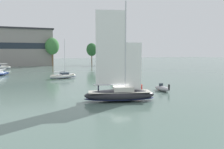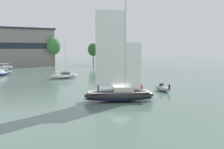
{
  "view_description": "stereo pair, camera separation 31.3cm",
  "coord_description": "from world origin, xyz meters",
  "px_view_note": "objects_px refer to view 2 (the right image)",
  "views": [
    {
      "loc": [
        -12.27,
        -28.22,
        7.1
      ],
      "look_at": [
        0.0,
        3.0,
        3.54
      ],
      "focal_mm": 35.0,
      "sensor_mm": 36.0,
      "label": 1
    },
    {
      "loc": [
        -11.98,
        -28.33,
        7.1
      ],
      "look_at": [
        0.0,
        3.0,
        3.54
      ],
      "focal_mm": 35.0,
      "sensor_mm": 36.0,
      "label": 2
    }
  ],
  "objects_px": {
    "sailboat_main": "(120,93)",
    "sailboat_moored_mid_channel": "(64,76)",
    "sailboat_moored_near_marina": "(1,73)",
    "motor_tender": "(163,89)",
    "tree_shore_left": "(54,46)",
    "tree_shore_right": "(93,50)",
    "tree_shore_center": "(119,44)",
    "sailboat_moored_far_slip": "(131,69)",
    "channel_buoy": "(139,85)",
    "sailboat_moored_outer_mooring": "(0,67)"
  },
  "relations": [
    {
      "from": "sailboat_moored_far_slip",
      "to": "sailboat_moored_near_marina",
      "type": "bearing_deg",
      "value": -178.02
    },
    {
      "from": "sailboat_moored_outer_mooring",
      "to": "channel_buoy",
      "type": "height_order",
      "value": "sailboat_moored_outer_mooring"
    },
    {
      "from": "tree_shore_right",
      "to": "sailboat_main",
      "type": "relative_size",
      "value": 0.81
    },
    {
      "from": "sailboat_moored_near_marina",
      "to": "motor_tender",
      "type": "bearing_deg",
      "value": -52.17
    },
    {
      "from": "sailboat_moored_near_marina",
      "to": "channel_buoy",
      "type": "bearing_deg",
      "value": -53.12
    },
    {
      "from": "sailboat_moored_mid_channel",
      "to": "channel_buoy",
      "type": "relative_size",
      "value": 4.69
    },
    {
      "from": "tree_shore_left",
      "to": "sailboat_main",
      "type": "xyz_separation_m",
      "value": [
        0.4,
        -81.25,
        -8.44
      ]
    },
    {
      "from": "tree_shore_center",
      "to": "sailboat_moored_near_marina",
      "type": "relative_size",
      "value": 1.6
    },
    {
      "from": "tree_shore_left",
      "to": "sailboat_main",
      "type": "bearing_deg",
      "value": -89.72
    },
    {
      "from": "tree_shore_left",
      "to": "tree_shore_center",
      "type": "xyz_separation_m",
      "value": [
        33.95,
        -0.51,
        1.49
      ]
    },
    {
      "from": "tree_shore_center",
      "to": "sailboat_moored_mid_channel",
      "type": "xyz_separation_m",
      "value": [
        -36.93,
        -51.23,
        -10.33
      ]
    },
    {
      "from": "tree_shore_left",
      "to": "channel_buoy",
      "type": "distance_m",
      "value": 74.76
    },
    {
      "from": "sailboat_moored_far_slip",
      "to": "sailboat_moored_outer_mooring",
      "type": "bearing_deg",
      "value": 153.33
    },
    {
      "from": "sailboat_main",
      "to": "sailboat_moored_mid_channel",
      "type": "relative_size",
      "value": 1.36
    },
    {
      "from": "sailboat_moored_far_slip",
      "to": "sailboat_main",
      "type": "bearing_deg",
      "value": -117.57
    },
    {
      "from": "sailboat_moored_far_slip",
      "to": "sailboat_moored_outer_mooring",
      "type": "xyz_separation_m",
      "value": [
        -45.87,
        23.04,
        0.16
      ]
    },
    {
      "from": "sailboat_moored_outer_mooring",
      "to": "motor_tender",
      "type": "height_order",
      "value": "sailboat_moored_outer_mooring"
    },
    {
      "from": "sailboat_moored_far_slip",
      "to": "sailboat_moored_mid_channel",
      "type": "bearing_deg",
      "value": -150.53
    },
    {
      "from": "tree_shore_center",
      "to": "sailboat_moored_near_marina",
      "type": "bearing_deg",
      "value": -144.72
    },
    {
      "from": "tree_shore_right",
      "to": "sailboat_main",
      "type": "xyz_separation_m",
      "value": [
        -20.09,
        -83.55,
        -6.88
      ]
    },
    {
      "from": "tree_shore_right",
      "to": "channel_buoy",
      "type": "relative_size",
      "value": 5.2
    },
    {
      "from": "sailboat_moored_mid_channel",
      "to": "sailboat_moored_far_slip",
      "type": "bearing_deg",
      "value": 29.47
    },
    {
      "from": "motor_tender",
      "to": "tree_shore_left",
      "type": "bearing_deg",
      "value": 97.94
    },
    {
      "from": "tree_shore_right",
      "to": "sailboat_moored_mid_channel",
      "type": "bearing_deg",
      "value": -113.48
    },
    {
      "from": "sailboat_main",
      "to": "sailboat_moored_far_slip",
      "type": "distance_m",
      "value": 50.27
    },
    {
      "from": "tree_shore_right",
      "to": "sailboat_moored_far_slip",
      "type": "bearing_deg",
      "value": -85.35
    },
    {
      "from": "tree_shore_center",
      "to": "sailboat_moored_mid_channel",
      "type": "distance_m",
      "value": 63.99
    },
    {
      "from": "sailboat_moored_far_slip",
      "to": "sailboat_moored_outer_mooring",
      "type": "height_order",
      "value": "sailboat_moored_outer_mooring"
    },
    {
      "from": "tree_shore_left",
      "to": "sailboat_moored_outer_mooring",
      "type": "height_order",
      "value": "tree_shore_left"
    },
    {
      "from": "sailboat_moored_near_marina",
      "to": "sailboat_moored_mid_channel",
      "type": "distance_m",
      "value": 21.19
    },
    {
      "from": "sailboat_main",
      "to": "motor_tender",
      "type": "relative_size",
      "value": 3.65
    },
    {
      "from": "sailboat_moored_outer_mooring",
      "to": "tree_shore_left",
      "type": "bearing_deg",
      "value": 31.56
    },
    {
      "from": "tree_shore_left",
      "to": "tree_shore_right",
      "type": "bearing_deg",
      "value": 6.4
    },
    {
      "from": "sailboat_main",
      "to": "sailboat_moored_near_marina",
      "type": "height_order",
      "value": "sailboat_main"
    },
    {
      "from": "sailboat_moored_mid_channel",
      "to": "motor_tender",
      "type": "height_order",
      "value": "sailboat_moored_mid_channel"
    },
    {
      "from": "motor_tender",
      "to": "tree_shore_center",
      "type": "bearing_deg",
      "value": 73.04
    },
    {
      "from": "sailboat_main",
      "to": "channel_buoy",
      "type": "distance_m",
      "value": 10.26
    },
    {
      "from": "tree_shore_left",
      "to": "sailboat_moored_near_marina",
      "type": "bearing_deg",
      "value": -116.78
    },
    {
      "from": "sailboat_moored_mid_channel",
      "to": "sailboat_moored_outer_mooring",
      "type": "xyz_separation_m",
      "value": [
        -19.22,
        38.1,
        0.14
      ]
    },
    {
      "from": "motor_tender",
      "to": "tree_shore_right",
      "type": "bearing_deg",
      "value": 82.94
    },
    {
      "from": "sailboat_main",
      "to": "sailboat_moored_near_marina",
      "type": "xyz_separation_m",
      "value": [
        -19.66,
        43.09,
        -0.43
      ]
    },
    {
      "from": "channel_buoy",
      "to": "sailboat_main",
      "type": "bearing_deg",
      "value": -134.04
    },
    {
      "from": "sailboat_moored_mid_channel",
      "to": "channel_buoy",
      "type": "distance_m",
      "value": 24.51
    },
    {
      "from": "tree_shore_center",
      "to": "sailboat_moored_near_marina",
      "type": "distance_m",
      "value": 66.0
    },
    {
      "from": "tree_shore_center",
      "to": "sailboat_main",
      "type": "xyz_separation_m",
      "value": [
        -33.55,
        -80.74,
        -9.93
      ]
    },
    {
      "from": "tree_shore_center",
      "to": "tree_shore_left",
      "type": "bearing_deg",
      "value": 179.14
    },
    {
      "from": "sailboat_moored_far_slip",
      "to": "motor_tender",
      "type": "relative_size",
      "value": 2.6
    },
    {
      "from": "tree_shore_left",
      "to": "sailboat_moored_mid_channel",
      "type": "xyz_separation_m",
      "value": [
        -2.98,
        -51.74,
        -8.85
      ]
    },
    {
      "from": "sailboat_moored_outer_mooring",
      "to": "channel_buoy",
      "type": "relative_size",
      "value": 5.64
    },
    {
      "from": "sailboat_moored_mid_channel",
      "to": "channel_buoy",
      "type": "height_order",
      "value": "sailboat_moored_mid_channel"
    }
  ]
}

